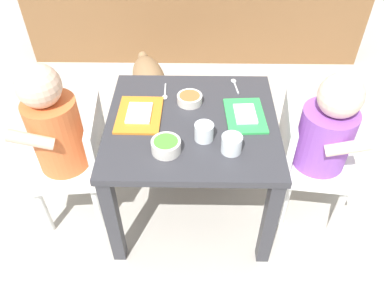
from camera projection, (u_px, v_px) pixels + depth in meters
ground_plane at (192, 203)px, 1.61m from camera, size 7.00×7.00×0.00m
dining_table at (192, 137)px, 1.36m from camera, size 0.58×0.56×0.44m
seated_child_left at (59, 133)px, 1.31m from camera, size 0.31×0.31×0.67m
seated_child_right at (323, 135)px, 1.33m from camera, size 0.31×0.31×0.63m
dog at (151, 84)px, 1.91m from camera, size 0.25×0.48×0.31m
food_tray_left at (139, 114)px, 1.32m from camera, size 0.15×0.21×0.02m
food_tray_right at (245, 115)px, 1.32m from camera, size 0.14×0.20×0.02m
water_cup_left at (232, 145)px, 1.18m from camera, size 0.06×0.06×0.06m
water_cup_right at (204, 133)px, 1.22m from camera, size 0.06×0.06×0.06m
cereal_bowl_right_side at (190, 99)px, 1.37m from camera, size 0.09×0.09×0.03m
veggie_bowl_far at (166, 146)px, 1.18m from camera, size 0.09×0.09×0.04m
spoon_by_left_tray at (235, 84)px, 1.46m from camera, size 0.03×0.10×0.01m
spoon_by_right_tray at (165, 93)px, 1.42m from camera, size 0.02×0.10×0.01m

